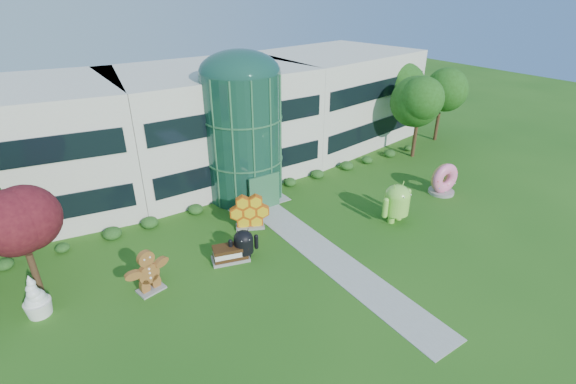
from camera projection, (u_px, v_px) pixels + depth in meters
ground at (341, 267)px, 25.56m from camera, size 140.00×140.00×0.00m
building at (211, 122)px, 36.82m from camera, size 46.00×15.00×9.30m
atrium at (243, 137)px, 32.27m from camera, size 6.00×6.00×9.80m
walkway at (321, 251)px, 27.03m from camera, size 2.40×20.00×0.04m
tree_red at (27, 249)px, 22.00m from camera, size 4.00×4.00×6.00m
trees_backdrop at (237, 142)px, 33.32m from camera, size 52.00×8.00×8.40m
android_green at (397, 200)px, 29.82m from camera, size 3.04×2.12×3.34m
android_black at (243, 242)px, 25.95m from camera, size 2.24×1.77×2.25m
donut at (443, 178)px, 34.01m from camera, size 2.69×1.51×2.67m
gingerbread at (148, 271)px, 23.01m from camera, size 3.06×1.70×2.67m
ice_cream_sandwich at (230, 253)px, 25.92m from camera, size 2.53×1.74×1.03m
honeycomb at (250, 213)px, 29.18m from camera, size 3.12×2.19×2.32m
froyo at (35, 296)px, 21.34m from camera, size 1.81×1.81×2.46m
cupcake at (150, 273)px, 23.93m from camera, size 1.23×1.23×1.35m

